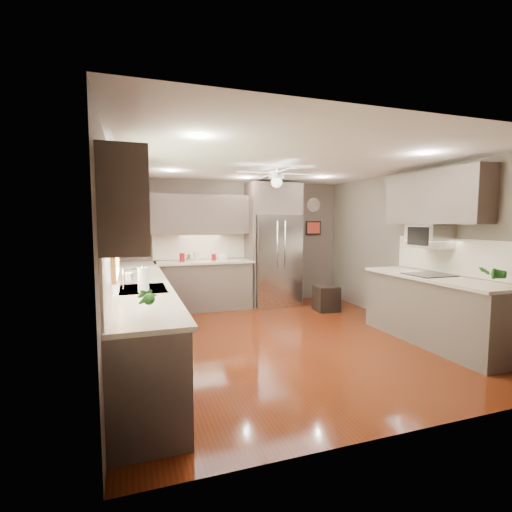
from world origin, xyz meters
TOP-DOWN VIEW (x-y plane):
  - floor at (0.00, 0.00)m, footprint 5.00×5.00m
  - ceiling at (0.00, 0.00)m, footprint 5.00×5.00m
  - wall_back at (0.00, 2.50)m, footprint 4.50×0.00m
  - wall_front at (0.00, -2.50)m, footprint 4.50×0.00m
  - wall_left at (-2.25, 0.00)m, footprint 0.00×5.00m
  - wall_right at (2.25, 0.00)m, footprint 0.00×5.00m
  - canister_a at (-1.14, 2.18)m, footprint 0.11×0.11m
  - canister_b at (-1.01, 2.22)m, footprint 0.10×0.10m
  - canister_c at (-0.87, 2.23)m, footprint 0.12×0.12m
  - canister_d at (-0.53, 2.19)m, footprint 0.09×0.09m
  - soap_bottle at (-2.08, -0.16)m, footprint 0.11×0.11m
  - potted_plant_left at (-1.93, -1.76)m, footprint 0.16×0.11m
  - potted_plant_right at (1.92, -1.63)m, footprint 0.20×0.18m
  - bowl at (-0.35, 2.16)m, footprint 0.22×0.22m
  - left_run at (-1.95, 0.15)m, footprint 0.65×4.70m
  - back_run at (-0.72, 2.20)m, footprint 1.85×0.65m
  - uppers at (-0.74, 0.71)m, footprint 4.50×4.70m
  - window at (-2.22, -0.50)m, footprint 0.05×1.12m
  - sink at (-1.93, -0.50)m, footprint 0.50×0.70m
  - refrigerator at (0.70, 2.16)m, footprint 1.06×0.75m
  - right_run at (1.93, -0.80)m, footprint 0.70×2.20m
  - microwave at (2.03, -0.55)m, footprint 0.43×0.55m
  - ceiling_fan at (-0.00, 0.30)m, footprint 1.18×1.18m
  - recessed_lights at (-0.04, 0.40)m, footprint 2.84×3.14m
  - wall_clock at (1.75, 2.48)m, footprint 0.30×0.03m
  - framed_print at (1.75, 2.48)m, footprint 0.36×0.03m
  - stool at (1.45, 1.34)m, footprint 0.45×0.45m
  - paper_towel at (-1.93, -0.80)m, footprint 0.11×0.11m

SIDE VIEW (x-z plane):
  - floor at x=0.00m, z-range 0.00..0.00m
  - stool at x=1.45m, z-range 0.00..0.48m
  - left_run at x=-1.95m, z-range -0.24..1.21m
  - back_run at x=-0.72m, z-range -0.24..1.21m
  - right_run at x=1.93m, z-range -0.24..1.21m
  - sink at x=-1.93m, z-range 0.75..1.07m
  - bowl at x=-0.35m, z-range 0.94..0.99m
  - canister_d at x=-0.53m, z-range 0.93..1.07m
  - canister_b at x=-1.01m, z-range 0.95..1.07m
  - canister_a at x=-1.14m, z-range 0.94..1.10m
  - canister_c at x=-0.87m, z-range 0.94..1.12m
  - soap_bottle at x=-2.08m, z-range 0.94..1.14m
  - paper_towel at x=-1.93m, z-range 0.94..1.22m
  - potted_plant_left at x=-1.93m, z-range 0.94..1.24m
  - potted_plant_right at x=1.92m, z-range 0.94..1.24m
  - refrigerator at x=0.70m, z-range -0.04..2.41m
  - wall_back at x=0.00m, z-range -1.00..3.50m
  - wall_front at x=0.00m, z-range -1.00..3.50m
  - wall_left at x=-2.25m, z-range -1.25..3.75m
  - wall_right at x=2.25m, z-range -1.25..3.75m
  - microwave at x=2.03m, z-range 1.31..1.65m
  - framed_print at x=1.75m, z-range 1.40..1.70m
  - window at x=-2.22m, z-range 1.09..2.01m
  - uppers at x=-0.74m, z-range 1.39..2.35m
  - wall_clock at x=1.75m, z-range 1.90..2.20m
  - ceiling_fan at x=0.00m, z-range 2.17..2.49m
  - recessed_lights at x=-0.04m, z-range 2.49..2.50m
  - ceiling at x=0.00m, z-range 2.50..2.50m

